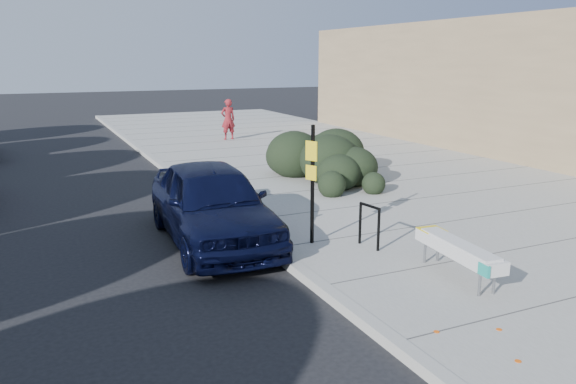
% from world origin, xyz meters
% --- Properties ---
extents(ground, '(120.00, 120.00, 0.00)m').
position_xyz_m(ground, '(0.00, 0.00, 0.00)').
color(ground, black).
rests_on(ground, ground).
extents(sidewalk_near, '(11.20, 50.00, 0.15)m').
position_xyz_m(sidewalk_near, '(5.60, 5.00, 0.07)').
color(sidewalk_near, gray).
rests_on(sidewalk_near, ground).
extents(curb_near, '(0.22, 50.00, 0.17)m').
position_xyz_m(curb_near, '(0.00, 5.00, 0.08)').
color(curb_near, '#9E9E99').
rests_on(curb_near, ground).
extents(bench, '(0.62, 2.01, 0.60)m').
position_xyz_m(bench, '(2.15, -0.61, 0.63)').
color(bench, gray).
rests_on(bench, sidewalk_near).
extents(bike_rack, '(0.13, 0.57, 0.84)m').
position_xyz_m(bike_rack, '(1.67, 1.30, 0.65)').
color(bike_rack, black).
rests_on(bike_rack, sidewalk_near).
extents(sign_post, '(0.14, 0.25, 2.32)m').
position_xyz_m(sign_post, '(0.79, 1.97, 1.48)').
color(sign_post, black).
rests_on(sign_post, sidewalk_near).
extents(hedge, '(2.69, 4.48, 1.59)m').
position_xyz_m(hedge, '(4.00, 7.00, 0.94)').
color(hedge, black).
rests_on(hedge, sidewalk_near).
extents(sedan_navy, '(2.13, 4.88, 1.64)m').
position_xyz_m(sedan_navy, '(-0.80, 3.30, 0.82)').
color(sedan_navy, black).
rests_on(sedan_navy, ground).
extents(pedestrian, '(0.66, 0.44, 1.79)m').
position_xyz_m(pedestrian, '(4.05, 16.39, 1.04)').
color(pedestrian, maroon).
rests_on(pedestrian, sidewalk_near).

